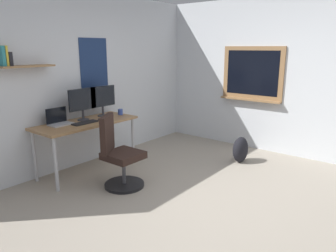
{
  "coord_description": "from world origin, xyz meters",
  "views": [
    {
      "loc": [
        -2.91,
        -1.63,
        1.78
      ],
      "look_at": [
        0.03,
        0.72,
        0.85
      ],
      "focal_mm": 34.14,
      "sensor_mm": 36.0,
      "label": 1
    }
  ],
  "objects_px": {
    "monitor_primary": "(83,102)",
    "coffee_mug": "(120,112)",
    "office_chair": "(119,157)",
    "computer_mouse": "(101,119)",
    "laptop": "(59,121)",
    "backpack": "(240,150)",
    "desk": "(86,127)",
    "monitor_secondary": "(103,99)",
    "keyboard": "(85,123)"
  },
  "relations": [
    {
      "from": "monitor_primary",
      "to": "coffee_mug",
      "type": "bearing_deg",
      "value": -11.93
    },
    {
      "from": "office_chair",
      "to": "coffee_mug",
      "type": "bearing_deg",
      "value": 44.9
    },
    {
      "from": "computer_mouse",
      "to": "monitor_primary",
      "type": "bearing_deg",
      "value": 133.48
    },
    {
      "from": "laptop",
      "to": "backpack",
      "type": "xyz_separation_m",
      "value": [
        2.08,
        -1.73,
        -0.6
      ]
    },
    {
      "from": "laptop",
      "to": "monitor_primary",
      "type": "distance_m",
      "value": 0.43
    },
    {
      "from": "office_chair",
      "to": "monitor_primary",
      "type": "bearing_deg",
      "value": 81.87
    },
    {
      "from": "desk",
      "to": "monitor_primary",
      "type": "xyz_separation_m",
      "value": [
        0.04,
        0.1,
        0.35
      ]
    },
    {
      "from": "office_chair",
      "to": "backpack",
      "type": "xyz_separation_m",
      "value": [
        1.83,
        -0.83,
        -0.2
      ]
    },
    {
      "from": "monitor_secondary",
      "to": "backpack",
      "type": "height_order",
      "value": "monitor_secondary"
    },
    {
      "from": "monitor_secondary",
      "to": "computer_mouse",
      "type": "bearing_deg",
      "value": -138.71
    },
    {
      "from": "monitor_primary",
      "to": "computer_mouse",
      "type": "relative_size",
      "value": 4.46
    },
    {
      "from": "office_chair",
      "to": "monitor_secondary",
      "type": "relative_size",
      "value": 2.05
    },
    {
      "from": "monitor_primary",
      "to": "keyboard",
      "type": "relative_size",
      "value": 1.25
    },
    {
      "from": "coffee_mug",
      "to": "office_chair",
      "type": "bearing_deg",
      "value": -135.1
    },
    {
      "from": "desk",
      "to": "keyboard",
      "type": "distance_m",
      "value": 0.14
    },
    {
      "from": "desk",
      "to": "backpack",
      "type": "xyz_separation_m",
      "value": [
        1.74,
        -1.58,
        -0.47
      ]
    },
    {
      "from": "computer_mouse",
      "to": "backpack",
      "type": "xyz_separation_m",
      "value": [
        1.54,
        -1.5,
        -0.56
      ]
    },
    {
      "from": "office_chair",
      "to": "keyboard",
      "type": "bearing_deg",
      "value": 89.12
    },
    {
      "from": "desk",
      "to": "backpack",
      "type": "relative_size",
      "value": 3.61
    },
    {
      "from": "coffee_mug",
      "to": "backpack",
      "type": "xyz_separation_m",
      "value": [
        1.1,
        -1.55,
        -0.59
      ]
    },
    {
      "from": "backpack",
      "to": "computer_mouse",
      "type": "bearing_deg",
      "value": 135.66
    },
    {
      "from": "desk",
      "to": "computer_mouse",
      "type": "height_order",
      "value": "computer_mouse"
    },
    {
      "from": "monitor_primary",
      "to": "office_chair",
      "type": "bearing_deg",
      "value": -98.13
    },
    {
      "from": "desk",
      "to": "keyboard",
      "type": "height_order",
      "value": "keyboard"
    },
    {
      "from": "desk",
      "to": "office_chair",
      "type": "relative_size",
      "value": 1.56
    },
    {
      "from": "keyboard",
      "to": "laptop",
      "type": "bearing_deg",
      "value": 138.97
    },
    {
      "from": "office_chair",
      "to": "coffee_mug",
      "type": "distance_m",
      "value": 1.1
    },
    {
      "from": "coffee_mug",
      "to": "keyboard",
      "type": "bearing_deg",
      "value": -176.01
    },
    {
      "from": "laptop",
      "to": "backpack",
      "type": "height_order",
      "value": "laptop"
    },
    {
      "from": "keyboard",
      "to": "desk",
      "type": "bearing_deg",
      "value": 46.31
    },
    {
      "from": "office_chair",
      "to": "monitor_secondary",
      "type": "distance_m",
      "value": 1.16
    },
    {
      "from": "coffee_mug",
      "to": "backpack",
      "type": "distance_m",
      "value": 1.99
    },
    {
      "from": "desk",
      "to": "office_chair",
      "type": "height_order",
      "value": "office_chair"
    },
    {
      "from": "laptop",
      "to": "keyboard",
      "type": "distance_m",
      "value": 0.35
    },
    {
      "from": "office_chair",
      "to": "laptop",
      "type": "distance_m",
      "value": 1.01
    },
    {
      "from": "backpack",
      "to": "keyboard",
      "type": "bearing_deg",
      "value": 140.42
    },
    {
      "from": "keyboard",
      "to": "backpack",
      "type": "bearing_deg",
      "value": -39.58
    },
    {
      "from": "desk",
      "to": "monitor_primary",
      "type": "bearing_deg",
      "value": 69.67
    },
    {
      "from": "laptop",
      "to": "coffee_mug",
      "type": "relative_size",
      "value": 3.37
    },
    {
      "from": "computer_mouse",
      "to": "keyboard",
      "type": "bearing_deg",
      "value": 180.0
    },
    {
      "from": "laptop",
      "to": "computer_mouse",
      "type": "relative_size",
      "value": 2.98
    },
    {
      "from": "desk",
      "to": "laptop",
      "type": "bearing_deg",
      "value": 156.05
    },
    {
      "from": "desk",
      "to": "monitor_secondary",
      "type": "distance_m",
      "value": 0.54
    },
    {
      "from": "monitor_primary",
      "to": "coffee_mug",
      "type": "height_order",
      "value": "monitor_primary"
    },
    {
      "from": "office_chair",
      "to": "computer_mouse",
      "type": "height_order",
      "value": "office_chair"
    },
    {
      "from": "monitor_secondary",
      "to": "coffee_mug",
      "type": "bearing_deg",
      "value": -28.65
    },
    {
      "from": "laptop",
      "to": "monitor_primary",
      "type": "relative_size",
      "value": 0.67
    },
    {
      "from": "backpack",
      "to": "laptop",
      "type": "bearing_deg",
      "value": 140.23
    },
    {
      "from": "office_chair",
      "to": "keyboard",
      "type": "distance_m",
      "value": 0.76
    },
    {
      "from": "desk",
      "to": "computer_mouse",
      "type": "bearing_deg",
      "value": -20.69
    }
  ]
}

